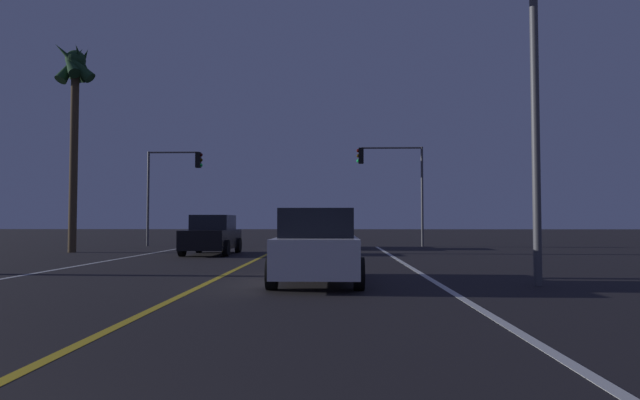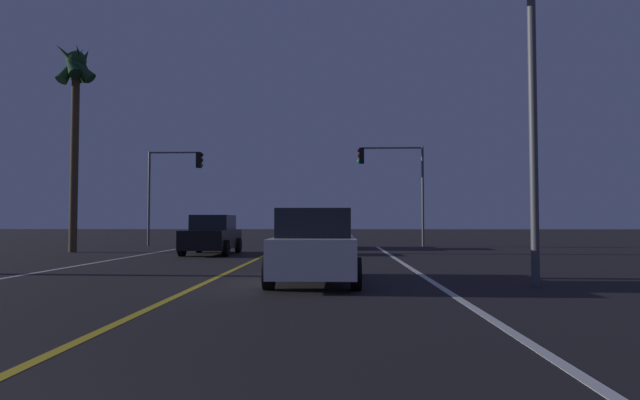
% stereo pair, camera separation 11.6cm
% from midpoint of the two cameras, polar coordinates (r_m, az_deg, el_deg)
% --- Properties ---
extents(lane_edge_right, '(0.16, 34.90, 0.01)m').
position_cam_midpoint_polar(lane_edge_right, '(12.89, 12.19, -8.54)').
color(lane_edge_right, silver).
rests_on(lane_edge_right, ground).
extents(lane_center_divider, '(0.16, 34.90, 0.01)m').
position_cam_midpoint_polar(lane_center_divider, '(13.04, -11.51, -8.48)').
color(lane_center_divider, gold).
rests_on(lane_center_divider, ground).
extents(car_ahead_far, '(2.02, 4.30, 1.70)m').
position_cam_midpoint_polar(car_ahead_far, '(28.20, 1.53, -3.53)').
color(car_ahead_far, black).
rests_on(car_ahead_far, ground).
extents(car_oncoming, '(2.02, 4.30, 1.70)m').
position_cam_midpoint_polar(car_oncoming, '(23.55, -11.31, -3.72)').
color(car_oncoming, black).
rests_on(car_oncoming, ground).
extents(car_lead_same_lane, '(2.02, 4.30, 1.70)m').
position_cam_midpoint_polar(car_lead_same_lane, '(12.34, -0.27, -5.06)').
color(car_lead_same_lane, black).
rests_on(car_lead_same_lane, ground).
extents(traffic_light_near_right, '(3.81, 0.36, 5.71)m').
position_cam_midpoint_polar(traffic_light_near_right, '(30.86, 7.76, 2.98)').
color(traffic_light_near_right, '#4C4C51').
rests_on(traffic_light_near_right, ground).
extents(traffic_light_near_left, '(3.24, 0.36, 5.49)m').
position_cam_midpoint_polar(traffic_light_near_left, '(32.09, -15.15, 2.52)').
color(traffic_light_near_left, '#4C4C51').
rests_on(traffic_light_near_left, ground).
extents(street_lamp_right_near, '(1.91, 0.44, 7.05)m').
position_cam_midpoint_polar(street_lamp_right_near, '(12.92, 20.08, 11.81)').
color(street_lamp_right_near, '#4C4C51').
rests_on(street_lamp_right_near, ground).
extents(palm_tree_left_mid, '(2.05, 1.90, 9.83)m').
position_cam_midpoint_polar(palm_tree_left_mid, '(27.82, -24.58, 11.12)').
color(palm_tree_left_mid, '#473826').
rests_on(palm_tree_left_mid, ground).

